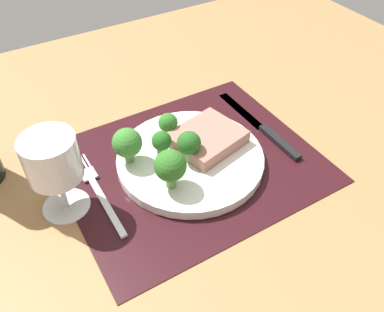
# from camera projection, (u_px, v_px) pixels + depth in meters

# --- Properties ---
(ground_plane) EXTENTS (1.40, 1.10, 0.03)m
(ground_plane) POSITION_uv_depth(u_px,v_px,m) (190.00, 170.00, 0.70)
(ground_plane) COLOR #996D42
(placemat) EXTENTS (0.41, 0.34, 0.00)m
(placemat) POSITION_uv_depth(u_px,v_px,m) (190.00, 163.00, 0.69)
(placemat) COLOR black
(placemat) RESTS_ON ground_plane
(plate) EXTENTS (0.24, 0.24, 0.02)m
(plate) POSITION_uv_depth(u_px,v_px,m) (190.00, 159.00, 0.68)
(plate) COLOR silver
(plate) RESTS_ON placemat
(steak) EXTENTS (0.13, 0.12, 0.02)m
(steak) POSITION_uv_depth(u_px,v_px,m) (207.00, 138.00, 0.69)
(steak) COLOR #9E6B5B
(steak) RESTS_ON plate
(broccoli_near_fork) EXTENTS (0.05, 0.05, 0.07)m
(broccoli_near_fork) POSITION_uv_depth(u_px,v_px,m) (170.00, 166.00, 0.60)
(broccoli_near_fork) COLOR #5B8942
(broccoli_near_fork) RESTS_ON plate
(broccoli_back_left) EXTENTS (0.03, 0.03, 0.04)m
(broccoli_back_left) POSITION_uv_depth(u_px,v_px,m) (168.00, 124.00, 0.70)
(broccoli_back_left) COLOR #5B8942
(broccoli_back_left) RESTS_ON plate
(broccoli_center) EXTENTS (0.03, 0.03, 0.05)m
(broccoli_center) POSITION_uv_depth(u_px,v_px,m) (162.00, 142.00, 0.66)
(broccoli_center) COLOR #5B8942
(broccoli_center) RESTS_ON plate
(broccoli_near_steak) EXTENTS (0.04, 0.04, 0.06)m
(broccoli_near_steak) POSITION_uv_depth(u_px,v_px,m) (189.00, 144.00, 0.64)
(broccoli_near_steak) COLOR #6B994C
(broccoli_near_steak) RESTS_ON plate
(broccoli_front_edge) EXTENTS (0.05, 0.05, 0.06)m
(broccoli_front_edge) POSITION_uv_depth(u_px,v_px,m) (127.00, 143.00, 0.64)
(broccoli_front_edge) COLOR #5B8942
(broccoli_front_edge) RESTS_ON plate
(fork) EXTENTS (0.02, 0.19, 0.01)m
(fork) POSITION_uv_depth(u_px,v_px,m) (98.00, 192.00, 0.63)
(fork) COLOR silver
(fork) RESTS_ON placemat
(knife) EXTENTS (0.02, 0.23, 0.01)m
(knife) POSITION_uv_depth(u_px,v_px,m) (264.00, 128.00, 0.75)
(knife) COLOR black
(knife) RESTS_ON placemat
(wine_glass) EXTENTS (0.08, 0.08, 0.13)m
(wine_glass) POSITION_uv_depth(u_px,v_px,m) (53.00, 163.00, 0.56)
(wine_glass) COLOR silver
(wine_glass) RESTS_ON ground_plane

